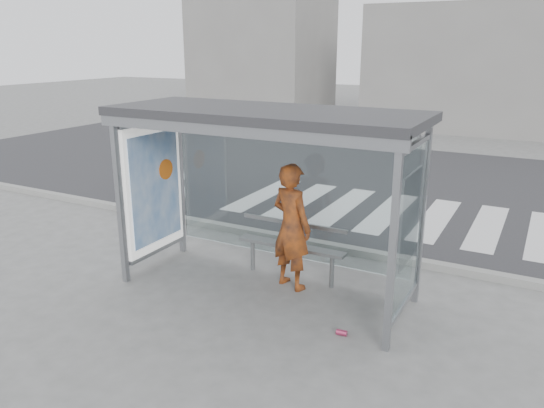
{
  "coord_description": "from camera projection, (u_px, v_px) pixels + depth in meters",
  "views": [
    {
      "loc": [
        3.38,
        -6.13,
        3.42
      ],
      "look_at": [
        0.01,
        0.2,
        1.26
      ],
      "focal_mm": 35.0,
      "sensor_mm": 36.0,
      "label": 1
    }
  ],
  "objects": [
    {
      "name": "ground",
      "position": [
        265.0,
        291.0,
        7.69
      ],
      "size": [
        80.0,
        80.0,
        0.0
      ],
      "primitive_type": "plane",
      "color": "slate",
      "rests_on": "ground"
    },
    {
      "name": "road",
      "position": [
        396.0,
        184.0,
        13.61
      ],
      "size": [
        30.0,
        10.0,
        0.01
      ],
      "primitive_type": "cube",
      "color": "#2D2D30",
      "rests_on": "ground"
    },
    {
      "name": "curb",
      "position": [
        318.0,
        244.0,
        9.32
      ],
      "size": [
        30.0,
        0.18,
        0.12
      ],
      "primitive_type": "cube",
      "color": "gray",
      "rests_on": "ground"
    },
    {
      "name": "crosswalk",
      "position": [
        411.0,
        216.0,
        11.05
      ],
      "size": [
        7.55,
        3.0,
        0.0
      ],
      "color": "silver",
      "rests_on": "ground"
    },
    {
      "name": "bus_shelter",
      "position": [
        243.0,
        153.0,
        7.34
      ],
      "size": [
        4.25,
        1.65,
        2.62
      ],
      "color": "gray",
      "rests_on": "ground"
    },
    {
      "name": "building_left",
      "position": [
        263.0,
        54.0,
        26.54
      ],
      "size": [
        6.0,
        5.0,
        6.0
      ],
      "primitive_type": "cube",
      "color": "gray",
      "rests_on": "ground"
    },
    {
      "name": "building_center",
      "position": [
        471.0,
        68.0,
        22.19
      ],
      "size": [
        8.0,
        5.0,
        5.0
      ],
      "primitive_type": "cube",
      "color": "gray",
      "rests_on": "ground"
    },
    {
      "name": "person",
      "position": [
        291.0,
        227.0,
        7.58
      ],
      "size": [
        0.78,
        0.63,
        1.86
      ],
      "primitive_type": "imported",
      "rotation": [
        0.0,
        0.0,
        2.83
      ],
      "color": "#D74D14",
      "rests_on": "ground"
    },
    {
      "name": "bench",
      "position": [
        291.0,
        245.0,
        7.97
      ],
      "size": [
        1.71,
        0.21,
        0.89
      ],
      "color": "slate",
      "rests_on": "ground"
    },
    {
      "name": "soda_can",
      "position": [
        342.0,
        333.0,
        6.5
      ],
      "size": [
        0.14,
        0.09,
        0.07
      ],
      "primitive_type": "cylinder",
      "rotation": [
        0.0,
        1.57,
        0.1
      ],
      "color": "#CD3C69",
      "rests_on": "ground"
    }
  ]
}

